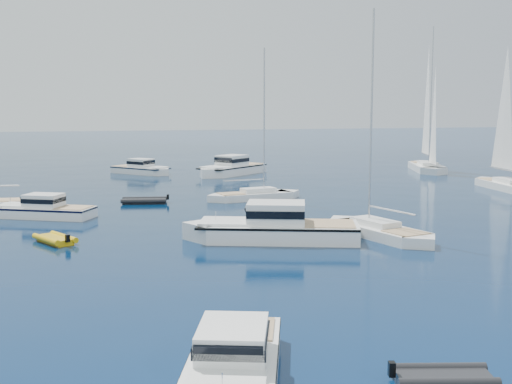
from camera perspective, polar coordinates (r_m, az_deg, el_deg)
motor_cruiser_centre at (r=41.59m, az=1.40°, el=-4.20°), size 12.40×7.19×3.11m
motor_cruiser_far_l at (r=52.59m, az=-17.93°, el=-2.09°), size 8.98×6.25×2.28m
motor_cruiser_distant at (r=80.52m, az=-2.19°, el=1.50°), size 11.07×10.21×3.03m
motor_cruiser_horizon at (r=82.66m, az=-9.78°, el=1.55°), size 8.10×8.62×2.38m
sailboat_mid_r at (r=43.57m, az=10.55°, el=-3.79°), size 5.29×10.58×15.06m
sailboat_centre at (r=59.45m, az=-0.13°, el=-0.64°), size 9.76×4.07×13.94m
sailboat_sails_r at (r=71.22m, az=20.74°, el=0.22°), size 4.04×11.31×16.27m
sailboat_sails_far at (r=88.06m, az=14.48°, el=1.78°), size 7.11×13.16×18.76m
tender_yellow at (r=42.76m, az=-16.91°, el=-4.20°), size 3.19×3.77×0.95m
tender_grey_far at (r=58.04m, az=-9.59°, el=-0.95°), size 4.37×2.84×0.95m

